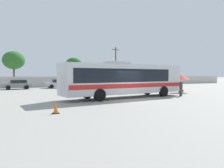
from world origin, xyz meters
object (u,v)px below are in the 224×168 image
object	(u,v)px
attendant_by_bus_door	(181,87)
coach_bus_silver_red	(124,79)
parked_car_third_silver	(59,83)
vendor_umbrella_secondary_red	(181,77)
roadside_tree_midright	(74,65)
roadside_tree_midleft	(14,60)
traffic_cone_on_apron	(56,108)
parked_car_second_grey	(17,84)
utility_pole_near	(116,65)

from	to	relation	value
attendant_by_bus_door	coach_bus_silver_red	bearing A→B (deg)	169.08
parked_car_third_silver	attendant_by_bus_door	bearing A→B (deg)	-65.39
vendor_umbrella_secondary_red	roadside_tree_midright	distance (m)	25.86
parked_car_third_silver	roadside_tree_midleft	world-z (taller)	roadside_tree_midleft
coach_bus_silver_red	traffic_cone_on_apron	bearing A→B (deg)	-143.29
attendant_by_bus_door	vendor_umbrella_secondary_red	bearing A→B (deg)	46.26
parked_car_third_silver	roadside_tree_midright	xyz separation A→B (m)	(5.07, 9.63, 3.55)
parked_car_second_grey	roadside_tree_midright	bearing A→B (deg)	40.92
attendant_by_bus_door	roadside_tree_midleft	size ratio (longest dim) A/B	0.25
utility_pole_near	roadside_tree_midleft	xyz separation A→B (m)	(-19.99, 1.69, 0.55)
roadside_tree_midleft	parked_car_second_grey	bearing A→B (deg)	-87.18
attendant_by_bus_door	roadside_tree_midright	distance (m)	28.74
attendant_by_bus_door	roadside_tree_midleft	xyz separation A→B (m)	(-15.27, 26.13, 3.89)
coach_bus_silver_red	attendant_by_bus_door	xyz separation A→B (m)	(6.03, -1.16, -0.89)
coach_bus_silver_red	vendor_umbrella_secondary_red	bearing A→B (deg)	14.04
vendor_umbrella_secondary_red	roadside_tree_midright	size ratio (longest dim) A/B	0.38
parked_car_second_grey	roadside_tree_midleft	bearing A→B (deg)	92.82
roadside_tree_midright	traffic_cone_on_apron	distance (m)	34.38
coach_bus_silver_red	parked_car_third_silver	size ratio (longest dim) A/B	2.89
coach_bus_silver_red	roadside_tree_midright	size ratio (longest dim) A/B	2.15
utility_pole_near	traffic_cone_on_apron	world-z (taller)	utility_pole_near
parked_car_third_silver	traffic_cone_on_apron	size ratio (longest dim) A/B	6.85
attendant_by_bus_door	parked_car_third_silver	distance (m)	20.57
vendor_umbrella_secondary_red	parked_car_third_silver	bearing A→B (deg)	128.13
coach_bus_silver_red	traffic_cone_on_apron	world-z (taller)	coach_bus_silver_red
vendor_umbrella_secondary_red	attendant_by_bus_door	bearing A→B (deg)	-133.74
parked_car_third_silver	roadside_tree_midleft	distance (m)	10.79
utility_pole_near	roadside_tree_midright	bearing A→B (deg)	154.68
vendor_umbrella_secondary_red	traffic_cone_on_apron	bearing A→B (deg)	-154.91
parked_car_third_silver	roadside_tree_midright	world-z (taller)	roadside_tree_midright
parked_car_second_grey	roadside_tree_midleft	world-z (taller)	roadside_tree_midleft
coach_bus_silver_red	attendant_by_bus_door	bearing A→B (deg)	-10.92
vendor_umbrella_secondary_red	parked_car_second_grey	xyz separation A→B (m)	(-18.25, 14.94, -1.11)
attendant_by_bus_door	traffic_cone_on_apron	bearing A→B (deg)	-162.05
utility_pole_near	parked_car_third_silver	bearing A→B (deg)	-156.66
parked_car_third_silver	roadside_tree_midleft	bearing A→B (deg)	132.07
attendant_by_bus_door	vendor_umbrella_secondary_red	distance (m)	4.95
roadside_tree_midright	parked_car_second_grey	bearing A→B (deg)	-139.08
coach_bus_silver_red	vendor_umbrella_secondary_red	xyz separation A→B (m)	(9.39, 2.35, 0.05)
roadside_tree_midleft	parked_car_third_silver	bearing A→B (deg)	-47.93
parked_car_third_silver	parked_car_second_grey	bearing A→B (deg)	-177.72
parked_car_second_grey	utility_pole_near	size ratio (longest dim) A/B	0.51
parked_car_second_grey	roadside_tree_midright	world-z (taller)	roadside_tree_midright
utility_pole_near	roadside_tree_midleft	distance (m)	20.07
roadside_tree_midright	traffic_cone_on_apron	xyz separation A→B (m)	(-9.92, -32.67, -4.00)
parked_car_third_silver	traffic_cone_on_apron	world-z (taller)	parked_car_third_silver
parked_car_second_grey	parked_car_third_silver	xyz separation A→B (m)	(6.32, 0.25, 0.01)
attendant_by_bus_door	utility_pole_near	bearing A→B (deg)	79.05
roadside_tree_midleft	traffic_cone_on_apron	xyz separation A→B (m)	(1.85, -30.47, -4.50)
roadside_tree_midleft	utility_pole_near	bearing A→B (deg)	-4.83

